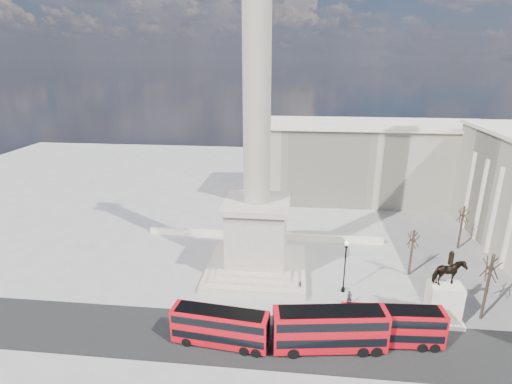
{
  "coord_description": "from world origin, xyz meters",
  "views": [
    {
      "loc": [
        5.48,
        -46.24,
        29.31
      ],
      "look_at": [
        0.09,
        3.17,
        12.71
      ],
      "focal_mm": 28.0,
      "sensor_mm": 36.0,
      "label": 1
    }
  ],
  "objects_px": {
    "red_bus_b": "(330,329)",
    "equestrian_statue": "(444,298)",
    "red_bus_c": "(393,326)",
    "pedestrian_walking": "(349,298)",
    "nelsons_column": "(257,186)",
    "red_bus_a": "(221,327)",
    "victorian_lamp": "(345,262)",
    "pedestrian_crossing": "(300,287)"
  },
  "relations": [
    {
      "from": "red_bus_a",
      "to": "pedestrian_crossing",
      "type": "bearing_deg",
      "value": 59.24
    },
    {
      "from": "red_bus_c",
      "to": "pedestrian_crossing",
      "type": "relative_size",
      "value": 7.11
    },
    {
      "from": "victorian_lamp",
      "to": "equestrian_statue",
      "type": "relative_size",
      "value": 0.8
    },
    {
      "from": "pedestrian_walking",
      "to": "pedestrian_crossing",
      "type": "xyz_separation_m",
      "value": [
        -6.15,
        2.22,
        -0.2
      ]
    },
    {
      "from": "nelsons_column",
      "to": "pedestrian_crossing",
      "type": "bearing_deg",
      "value": -38.33
    },
    {
      "from": "victorian_lamp",
      "to": "pedestrian_walking",
      "type": "relative_size",
      "value": 3.84
    },
    {
      "from": "pedestrian_crossing",
      "to": "victorian_lamp",
      "type": "bearing_deg",
      "value": -98.06
    },
    {
      "from": "red_bus_c",
      "to": "pedestrian_walking",
      "type": "xyz_separation_m",
      "value": [
        -3.7,
        6.89,
        -1.31
      ]
    },
    {
      "from": "equestrian_statue",
      "to": "nelsons_column",
      "type": "bearing_deg",
      "value": 157.38
    },
    {
      "from": "red_bus_a",
      "to": "pedestrian_crossing",
      "type": "xyz_separation_m",
      "value": [
        8.41,
        11.2,
        -1.45
      ]
    },
    {
      "from": "red_bus_a",
      "to": "victorian_lamp",
      "type": "xyz_separation_m",
      "value": [
        14.1,
        11.9,
        2.12
      ]
    },
    {
      "from": "nelsons_column",
      "to": "red_bus_a",
      "type": "bearing_deg",
      "value": -97.53
    },
    {
      "from": "nelsons_column",
      "to": "victorian_lamp",
      "type": "bearing_deg",
      "value": -19.61
    },
    {
      "from": "red_bus_c",
      "to": "equestrian_statue",
      "type": "height_order",
      "value": "equestrian_statue"
    },
    {
      "from": "red_bus_c",
      "to": "red_bus_a",
      "type": "bearing_deg",
      "value": -176.89
    },
    {
      "from": "red_bus_b",
      "to": "nelsons_column",
      "type": "bearing_deg",
      "value": 113.08
    },
    {
      "from": "red_bus_b",
      "to": "red_bus_c",
      "type": "height_order",
      "value": "red_bus_b"
    },
    {
      "from": "red_bus_c",
      "to": "equestrian_statue",
      "type": "xyz_separation_m",
      "value": [
        6.61,
        4.59,
        0.98
      ]
    },
    {
      "from": "nelsons_column",
      "to": "victorian_lamp",
      "type": "xyz_separation_m",
      "value": [
        11.96,
        -4.26,
        -8.58
      ]
    },
    {
      "from": "nelsons_column",
      "to": "red_bus_a",
      "type": "distance_m",
      "value": 19.5
    },
    {
      "from": "red_bus_a",
      "to": "pedestrian_walking",
      "type": "bearing_deg",
      "value": 37.82
    },
    {
      "from": "nelsons_column",
      "to": "red_bus_c",
      "type": "height_order",
      "value": "nelsons_column"
    },
    {
      "from": "equestrian_statue",
      "to": "pedestrian_walking",
      "type": "bearing_deg",
      "value": 167.44
    },
    {
      "from": "nelsons_column",
      "to": "equestrian_statue",
      "type": "xyz_separation_m",
      "value": [
        22.74,
        -9.48,
        -9.67
      ]
    },
    {
      "from": "pedestrian_walking",
      "to": "pedestrian_crossing",
      "type": "height_order",
      "value": "pedestrian_walking"
    },
    {
      "from": "victorian_lamp",
      "to": "equestrian_statue",
      "type": "distance_m",
      "value": 12.03
    },
    {
      "from": "red_bus_b",
      "to": "pedestrian_walking",
      "type": "xyz_separation_m",
      "value": [
        3.0,
        8.48,
        -1.56
      ]
    },
    {
      "from": "red_bus_a",
      "to": "red_bus_c",
      "type": "xyz_separation_m",
      "value": [
        18.26,
        2.09,
        0.06
      ]
    },
    {
      "from": "red_bus_b",
      "to": "equestrian_statue",
      "type": "height_order",
      "value": "equestrian_statue"
    },
    {
      "from": "red_bus_c",
      "to": "nelsons_column",
      "type": "bearing_deg",
      "value": 135.48
    },
    {
      "from": "red_bus_c",
      "to": "pedestrian_walking",
      "type": "relative_size",
      "value": 5.64
    },
    {
      "from": "red_bus_c",
      "to": "pedestrian_walking",
      "type": "height_order",
      "value": "red_bus_c"
    },
    {
      "from": "nelsons_column",
      "to": "red_bus_c",
      "type": "distance_m",
      "value": 23.9
    },
    {
      "from": "equestrian_statue",
      "to": "pedestrian_crossing",
      "type": "distance_m",
      "value": 17.25
    },
    {
      "from": "red_bus_b",
      "to": "victorian_lamp",
      "type": "distance_m",
      "value": 11.82
    },
    {
      "from": "red_bus_b",
      "to": "red_bus_a",
      "type": "bearing_deg",
      "value": 174.51
    },
    {
      "from": "red_bus_c",
      "to": "equestrian_statue",
      "type": "distance_m",
      "value": 8.11
    },
    {
      "from": "red_bus_b",
      "to": "red_bus_c",
      "type": "distance_m",
      "value": 6.89
    },
    {
      "from": "red_bus_b",
      "to": "victorian_lamp",
      "type": "xyz_separation_m",
      "value": [
        2.54,
        11.4,
        1.82
      ]
    },
    {
      "from": "pedestrian_crossing",
      "to": "pedestrian_walking",
      "type": "bearing_deg",
      "value": -124.91
    },
    {
      "from": "red_bus_b",
      "to": "equestrian_statue",
      "type": "distance_m",
      "value": 14.7
    },
    {
      "from": "red_bus_a",
      "to": "equestrian_statue",
      "type": "relative_size",
      "value": 1.15
    }
  ]
}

